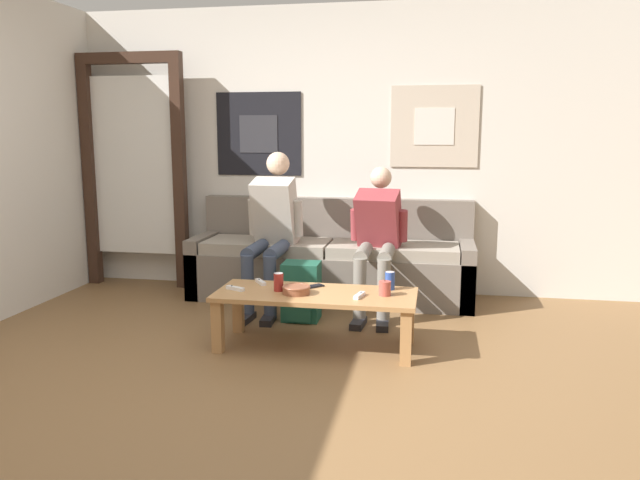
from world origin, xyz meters
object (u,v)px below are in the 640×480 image
(backpack, at_px, (301,293))
(game_controller_far_center, at_px, (261,282))
(couch, at_px, (331,264))
(game_controller_near_left, at_px, (359,295))
(game_controller_near_right, at_px, (235,288))
(ceramic_bowl, at_px, (296,289))
(cell_phone, at_px, (314,286))
(person_seated_adult, at_px, (272,224))
(drink_can_red, at_px, (279,282))
(drink_can_blue, at_px, (390,281))
(person_seated_teen, at_px, (377,234))
(coffee_table, at_px, (316,301))
(pillar_candle, at_px, (385,288))

(backpack, bearing_deg, game_controller_far_center, -115.61)
(couch, height_order, game_controller_near_left, couch)
(game_controller_near_right, height_order, game_controller_far_center, same)
(ceramic_bowl, distance_m, cell_phone, 0.22)
(game_controller_near_right, bearing_deg, game_controller_far_center, 59.95)
(person_seated_adult, height_order, drink_can_red, person_seated_adult)
(drink_can_blue, relative_size, drink_can_red, 1.00)
(ceramic_bowl, distance_m, game_controller_near_right, 0.43)
(game_controller_near_right, bearing_deg, person_seated_teen, 48.66)
(cell_phone, bearing_deg, game_controller_near_left, -31.89)
(coffee_table, bearing_deg, game_controller_far_center, 158.66)
(backpack, distance_m, game_controller_near_right, 0.73)
(person_seated_adult, bearing_deg, ceramic_bowl, -66.66)
(couch, bearing_deg, game_controller_near_right, -108.07)
(drink_can_blue, bearing_deg, pillar_candle, -97.08)
(couch, xyz_separation_m, game_controller_near_left, (0.42, -1.37, 0.10))
(person_seated_adult, relative_size, game_controller_far_center, 9.27)
(drink_can_blue, xyz_separation_m, game_controller_far_center, (-0.91, -0.00, -0.05))
(person_seated_teen, bearing_deg, drink_can_blue, -78.12)
(coffee_table, distance_m, cell_phone, 0.17)
(coffee_table, relative_size, ceramic_bowl, 7.09)
(couch, distance_m, person_seated_adult, 0.69)
(person_seated_adult, distance_m, game_controller_far_center, 0.84)
(drink_can_blue, bearing_deg, game_controller_near_left, -126.89)
(coffee_table, relative_size, drink_can_red, 10.83)
(backpack, distance_m, cell_phone, 0.51)
(pillar_candle, bearing_deg, game_controller_near_left, -154.97)
(drink_can_red, height_order, game_controller_far_center, drink_can_red)
(person_seated_teen, relative_size, cell_phone, 8.06)
(coffee_table, height_order, game_controller_near_left, game_controller_near_left)
(coffee_table, relative_size, drink_can_blue, 10.83)
(ceramic_bowl, xyz_separation_m, game_controller_near_left, (0.42, -0.01, -0.02))
(game_controller_near_right, relative_size, cell_phone, 1.01)
(person_seated_adult, distance_m, game_controller_near_left, 1.36)
(game_controller_near_left, xyz_separation_m, game_controller_far_center, (-0.73, 0.23, 0.00))
(pillar_candle, distance_m, drink_can_blue, 0.17)
(couch, distance_m, person_seated_teen, 0.65)
(couch, xyz_separation_m, coffee_table, (0.11, -1.30, 0.03))
(cell_phone, bearing_deg, coffee_table, -74.63)
(game_controller_far_center, bearing_deg, person_seated_teen, 46.18)
(pillar_candle, bearing_deg, cell_phone, 164.44)
(drink_can_red, bearing_deg, ceramic_bowl, -20.20)
(person_seated_teen, distance_m, backpack, 0.78)
(ceramic_bowl, distance_m, drink_can_red, 0.15)
(couch, relative_size, drink_can_blue, 19.66)
(pillar_candle, bearing_deg, ceramic_bowl, -173.87)
(backpack, bearing_deg, person_seated_teen, 33.37)
(game_controller_near_left, bearing_deg, game_controller_far_center, 162.28)
(person_seated_adult, height_order, backpack, person_seated_adult)
(backpack, xyz_separation_m, drink_can_blue, (0.71, -0.42, 0.23))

